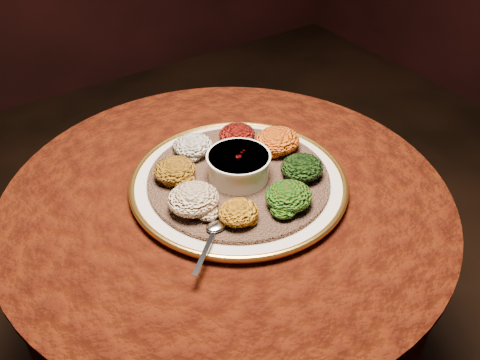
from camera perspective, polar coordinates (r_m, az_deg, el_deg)
table at (r=1.26m, az=-1.30°, el=-7.92°), size 0.96×0.96×0.73m
platter at (r=1.15m, az=-0.15°, el=-0.30°), size 0.51×0.51×0.02m
injera at (r=1.15m, az=-0.15°, el=0.12°), size 0.50×0.50×0.01m
stew_bowl at (r=1.12m, az=-0.15°, el=1.64°), size 0.14×0.14×0.06m
spoon at (r=1.01m, az=-2.75°, el=-5.37°), size 0.12×0.10×0.01m
portion_ayib at (r=1.21m, az=-5.04°, el=3.68°), size 0.09×0.08×0.04m
portion_kitfo at (r=1.24m, az=-0.32°, el=4.90°), size 0.08×0.08×0.04m
portion_tikil at (r=1.21m, az=4.02°, el=4.21°), size 0.10×0.10×0.05m
portion_gomen at (r=1.14m, az=6.65°, el=1.34°), size 0.09×0.09×0.04m
portion_mixveg at (r=1.06m, az=5.22°, el=-1.73°), size 0.10×0.09×0.05m
portion_kik at (r=1.03m, az=-0.16°, el=-3.47°), size 0.08×0.08×0.04m
portion_timatim at (r=1.05m, az=-4.98°, el=-2.04°), size 0.10×0.10×0.05m
portion_shiro at (r=1.13m, az=-6.99°, el=1.06°), size 0.09×0.09×0.04m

